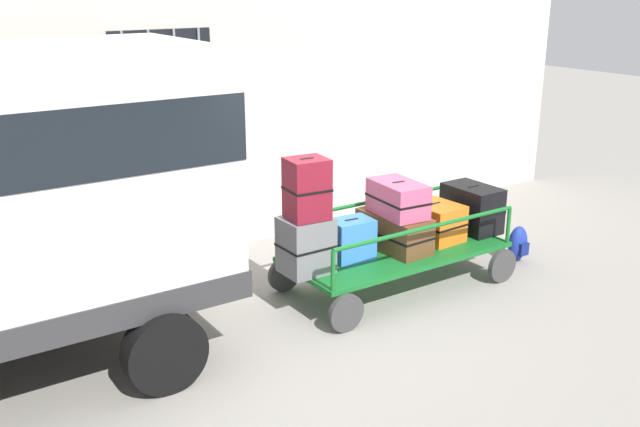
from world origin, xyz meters
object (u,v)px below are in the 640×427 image
suitcase_left_middle (307,189)px  suitcase_center_bottom (394,231)px  suitcase_center_middle (398,199)px  suitcase_midright_bottom (434,221)px  luggage_cart (395,255)px  suitcase_midleft_bottom (351,240)px  suitcase_right_bottom (472,208)px  suitcase_left_bottom (306,245)px  backpack (518,244)px

suitcase_left_middle → suitcase_center_bottom: bearing=2.0°
suitcase_center_middle → suitcase_midright_bottom: suitcase_center_middle is taller
luggage_cart → suitcase_midleft_bottom: size_ratio=5.43×
luggage_cart → suitcase_left_middle: suitcase_left_middle is taller
suitcase_midleft_bottom → suitcase_midright_bottom: 1.16m
suitcase_midleft_bottom → suitcase_right_bottom: size_ratio=0.69×
suitcase_center_bottom → suitcase_midright_bottom: bearing=-0.1°
suitcase_left_bottom → suitcase_midleft_bottom: suitcase_left_bottom is taller
suitcase_right_bottom → suitcase_left_middle: bearing=-179.4°
backpack → suitcase_midright_bottom: bearing=166.8°
luggage_cart → suitcase_right_bottom: (1.16, 0.02, 0.34)m
suitcase_midright_bottom → suitcase_center_middle: bearing=-175.6°
suitcase_center_bottom → backpack: size_ratio=2.00×
suitcase_left_middle → backpack: (2.90, -0.23, -1.11)m
suitcase_left_middle → suitcase_midright_bottom: size_ratio=0.93×
suitcase_midleft_bottom → suitcase_center_middle: (0.58, -0.05, 0.37)m
suitcase_left_bottom → suitcase_midright_bottom: (1.75, 0.02, -0.08)m
suitcase_left_middle → backpack: suitcase_left_middle is taller
suitcase_left_bottom → suitcase_midleft_bottom: bearing=2.0°
suitcase_left_middle → suitcase_midleft_bottom: 0.89m
suitcase_left_bottom → suitcase_center_middle: bearing=-1.4°
suitcase_left_bottom → suitcase_midleft_bottom: (0.58, 0.02, -0.07)m
luggage_cart → suitcase_right_bottom: 1.21m
luggage_cart → suitcase_left_bottom: 1.22m
suitcase_center_bottom → backpack: (1.74, -0.27, -0.42)m
suitcase_left_middle → suitcase_center_middle: suitcase_left_middle is taller
luggage_cart → suitcase_right_bottom: suitcase_right_bottom is taller
suitcase_left_middle → suitcase_center_middle: (1.16, -0.00, -0.30)m
suitcase_center_middle → suitcase_right_bottom: suitcase_center_middle is taller
suitcase_midleft_bottom → suitcase_center_bottom: size_ratio=0.54×
suitcase_midleft_bottom → suitcase_right_bottom: 1.75m
suitcase_left_middle → suitcase_midright_bottom: 1.87m
luggage_cart → suitcase_right_bottom: size_ratio=3.74×
backpack → suitcase_center_middle: bearing=172.6°
luggage_cart → suitcase_midright_bottom: bearing=3.5°
suitcase_center_bottom → suitcase_midleft_bottom: bearing=179.8°
suitcase_left_bottom → suitcase_center_bottom: 1.17m
suitcase_left_middle → suitcase_right_bottom: (2.33, 0.03, -0.62)m
suitcase_left_bottom → suitcase_center_bottom: (1.16, 0.02, -0.09)m
suitcase_center_middle → suitcase_left_bottom: bearing=178.6°
suitcase_midright_bottom → backpack: (1.15, -0.27, -0.43)m
suitcase_center_middle → backpack: bearing=-7.4°
suitcase_center_middle → suitcase_right_bottom: size_ratio=1.03×
luggage_cart → suitcase_left_middle: size_ratio=4.19×
luggage_cart → suitcase_center_middle: (0.00, -0.01, 0.66)m
suitcase_left_middle → suitcase_right_bottom: 2.41m
suitcase_right_bottom → backpack: 0.80m
luggage_cart → suitcase_midright_bottom: size_ratio=3.88×
suitcase_center_bottom → backpack: bearing=-8.9°
suitcase_left_middle → suitcase_center_bottom: 1.35m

